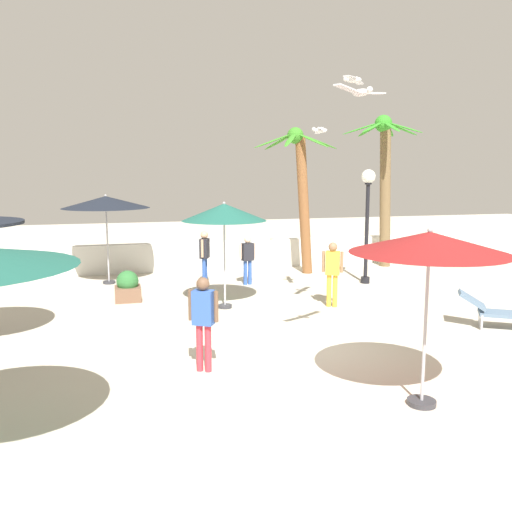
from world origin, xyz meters
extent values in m
plane|color=beige|center=(0.00, 0.00, 0.00)|extent=(56.00, 56.00, 0.00)
cube|color=silver|center=(0.00, 9.12, 0.52)|extent=(25.20, 0.30, 1.03)
cylinder|color=#333338|center=(0.99, -3.10, 0.04)|extent=(0.44, 0.44, 0.08)
cylinder|color=#A5A5AD|center=(0.99, -3.10, 1.21)|extent=(0.05, 0.05, 2.42)
cone|color=maroon|center=(0.99, -3.10, 2.53)|extent=(2.36, 2.36, 0.32)
sphere|color=#99999E|center=(0.99, -3.10, 2.70)|extent=(0.08, 0.08, 0.08)
cylinder|color=#333338|center=(-0.75, 3.54, 0.04)|extent=(0.37, 0.37, 0.08)
cylinder|color=#A5A5AD|center=(-0.75, 3.54, 1.17)|extent=(0.05, 0.05, 2.34)
cone|color=#1E594C|center=(-0.75, 3.54, 2.51)|extent=(2.19, 2.19, 0.44)
sphere|color=#99999E|center=(-0.75, 3.54, 2.74)|extent=(0.08, 0.08, 0.08)
cylinder|color=#333338|center=(-3.71, 7.52, 0.04)|extent=(0.39, 0.39, 0.08)
cylinder|color=#A5A5AD|center=(-3.71, 7.52, 1.23)|extent=(0.05, 0.05, 2.45)
cone|color=black|center=(-3.71, 7.52, 2.59)|extent=(2.71, 2.71, 0.37)
sphere|color=#99999E|center=(-3.71, 7.52, 2.79)|extent=(0.08, 0.08, 0.08)
cylinder|color=brown|center=(2.86, 7.61, 2.36)|extent=(0.68, 0.35, 4.73)
sphere|color=#378324|center=(2.53, 7.61, 4.72)|extent=(0.55, 0.55, 0.55)
ellipsoid|color=#378324|center=(3.29, 7.56, 4.55)|extent=(1.46, 0.30, 0.57)
ellipsoid|color=#378324|center=(2.90, 8.27, 4.55)|extent=(0.88, 1.36, 0.57)
ellipsoid|color=#378324|center=(2.17, 8.28, 4.55)|extent=(0.87, 1.36, 0.57)
ellipsoid|color=#378324|center=(1.77, 7.57, 4.55)|extent=(1.45, 0.28, 0.57)
ellipsoid|color=#378324|center=(2.14, 6.97, 4.55)|extent=(0.92, 1.34, 0.57)
ellipsoid|color=#378324|center=(2.88, 6.94, 4.55)|extent=(0.84, 1.38, 0.57)
cylinder|color=brown|center=(6.25, 8.20, 2.61)|extent=(0.57, 0.39, 5.24)
sphere|color=#318A24|center=(6.07, 8.20, 5.23)|extent=(0.63, 0.63, 0.63)
ellipsoid|color=#318A24|center=(6.82, 8.26, 5.08)|extent=(1.46, 0.33, 0.51)
ellipsoid|color=#318A24|center=(6.58, 8.75, 5.08)|extent=(1.12, 1.21, 0.51)
ellipsoid|color=#318A24|center=(5.92, 8.93, 5.08)|extent=(0.50, 1.46, 0.51)
ellipsoid|color=#318A24|center=(5.35, 8.41, 5.08)|extent=(1.45, 0.60, 0.51)
ellipsoid|color=#318A24|center=(5.45, 7.77, 5.08)|extent=(1.31, 0.98, 0.51)
ellipsoid|color=#318A24|center=(6.00, 7.45, 5.08)|extent=(0.35, 1.46, 0.51)
ellipsoid|color=#318A24|center=(6.55, 7.62, 5.08)|extent=(1.08, 1.24, 0.51)
cylinder|color=black|center=(4.22, 5.50, 0.10)|extent=(0.28, 0.28, 0.20)
cylinder|color=black|center=(4.22, 5.50, 1.58)|extent=(0.12, 0.12, 3.16)
cylinder|color=black|center=(4.22, 5.50, 3.16)|extent=(0.22, 0.22, 0.06)
sphere|color=white|center=(4.22, 5.50, 3.38)|extent=(0.43, 0.43, 0.43)
cube|color=#B7B7BC|center=(4.58, 0.29, 0.17)|extent=(0.32, 0.49, 0.35)
cube|color=slate|center=(5.14, -0.04, 0.35)|extent=(1.48, 1.19, 0.08)
cube|color=slate|center=(4.40, 0.40, 0.63)|extent=(0.80, 0.78, 0.40)
cylinder|color=#3359B2|center=(-0.82, 6.43, 0.43)|extent=(0.12, 0.12, 0.86)
cylinder|color=#3359B2|center=(-0.75, 6.58, 0.43)|extent=(0.12, 0.12, 0.86)
cube|color=#26262D|center=(-0.79, 6.51, 1.16)|extent=(0.37, 0.43, 0.61)
sphere|color=tan|center=(-0.79, 6.51, 1.58)|extent=(0.23, 0.23, 0.23)
cylinder|color=tan|center=(-0.89, 6.29, 1.19)|extent=(0.08, 0.08, 0.55)
cylinder|color=tan|center=(-0.68, 6.72, 1.19)|extent=(0.08, 0.08, 0.55)
cylinder|color=gold|center=(1.94, 2.98, 0.43)|extent=(0.12, 0.12, 0.87)
cylinder|color=gold|center=(2.08, 2.90, 0.43)|extent=(0.12, 0.12, 0.87)
cube|color=gold|center=(2.01, 2.94, 1.17)|extent=(0.43, 0.38, 0.61)
sphere|color=#936B4C|center=(2.01, 2.94, 1.60)|extent=(0.23, 0.23, 0.23)
cylinder|color=#936B4C|center=(1.79, 3.05, 1.21)|extent=(0.08, 0.08, 0.55)
cylinder|color=#936B4C|center=(2.22, 2.83, 1.21)|extent=(0.08, 0.08, 0.55)
cylinder|color=#D8333F|center=(-2.09, -0.79, 0.43)|extent=(0.12, 0.12, 0.87)
cylinder|color=#D8333F|center=(-1.95, -0.87, 0.43)|extent=(0.12, 0.12, 0.87)
cube|color=#3359B2|center=(-2.02, -0.83, 1.18)|extent=(0.43, 0.39, 0.62)
sphere|color=brown|center=(-2.02, -0.83, 1.60)|extent=(0.24, 0.24, 0.24)
cylinder|color=brown|center=(-2.23, -0.72, 1.21)|extent=(0.08, 0.08, 0.55)
cylinder|color=brown|center=(-1.81, -0.95, 1.21)|extent=(0.08, 0.08, 0.55)
cylinder|color=#3359B2|center=(0.45, 6.21, 0.39)|extent=(0.12, 0.12, 0.77)
cylinder|color=#3359B2|center=(0.60, 6.24, 0.39)|extent=(0.12, 0.12, 0.77)
cube|color=#26262D|center=(0.52, 6.23, 1.05)|extent=(0.40, 0.31, 0.55)
sphere|color=beige|center=(0.52, 6.23, 1.42)|extent=(0.21, 0.21, 0.21)
cylinder|color=beige|center=(0.29, 6.18, 1.07)|extent=(0.08, 0.08, 0.49)
cylinder|color=beige|center=(0.76, 6.28, 1.07)|extent=(0.08, 0.08, 0.49)
ellipsoid|color=white|center=(1.40, 0.60, 5.41)|extent=(0.32, 0.30, 0.12)
sphere|color=white|center=(1.27, 0.71, 5.44)|extent=(0.10, 0.10, 0.10)
cube|color=silver|center=(1.23, 0.40, 5.43)|extent=(0.45, 0.50, 0.06)
cube|color=silver|center=(1.57, 0.81, 5.43)|extent=(0.45, 0.50, 0.09)
ellipsoid|color=white|center=(1.62, 2.97, 4.55)|extent=(0.34, 0.18, 0.12)
sphere|color=white|center=(1.45, 3.01, 4.58)|extent=(0.10, 0.10, 0.10)
cube|color=silver|center=(1.56, 2.72, 4.57)|extent=(0.24, 0.54, 0.09)
cube|color=silver|center=(1.67, 3.23, 4.57)|extent=(0.24, 0.54, 0.13)
ellipsoid|color=white|center=(0.46, -1.73, 4.82)|extent=(0.27, 0.34, 0.12)
sphere|color=white|center=(0.55, -1.88, 4.85)|extent=(0.10, 0.10, 0.10)
cube|color=silver|center=(0.74, -1.57, 4.84)|extent=(0.63, 0.45, 0.08)
cube|color=silver|center=(0.18, -1.89, 4.84)|extent=(0.63, 0.45, 0.10)
cube|color=brown|center=(-3.19, 4.98, 0.20)|extent=(0.70, 0.70, 0.40)
sphere|color=#2D6B33|center=(-3.19, 4.98, 0.55)|extent=(0.60, 0.60, 0.60)
camera|label=1|loc=(-3.50, -10.12, 3.58)|focal=38.24mm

